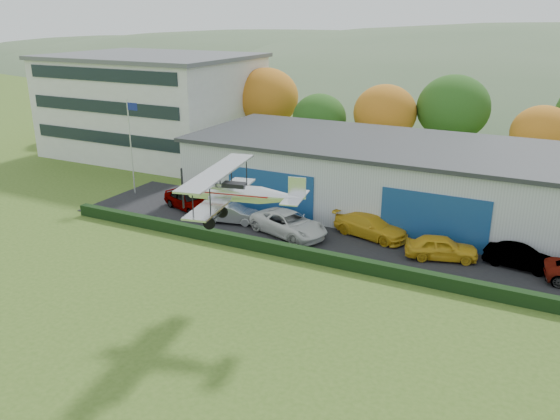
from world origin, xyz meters
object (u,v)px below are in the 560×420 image
at_px(hangar, 453,184).
at_px(car_3, 371,226).
at_px(flagpole, 131,138).
at_px(car_0, 188,199).
at_px(car_1, 232,213).
at_px(car_4, 441,247).
at_px(biplane, 236,191).
at_px(car_5, 520,257).
at_px(office_block, 154,104).
at_px(car_2, 289,224).

distance_m(hangar, car_3, 7.73).
bearing_deg(flagpole, car_0, -11.79).
height_order(flagpole, car_1, flagpole).
xyz_separation_m(car_1, car_4, (14.94, 0.38, 0.06)).
height_order(flagpole, biplane, flagpole).
bearing_deg(biplane, flagpole, 133.74).
height_order(car_3, car_4, car_3).
bearing_deg(flagpole, car_5, -2.04).
distance_m(car_0, car_4, 19.51).
height_order(office_block, car_0, office_block).
relative_size(car_4, car_5, 1.07).
bearing_deg(car_5, car_4, 108.05).
xyz_separation_m(car_1, car_3, (9.87, 1.94, 0.08)).
bearing_deg(car_3, hangar, -18.37).
distance_m(hangar, car_4, 8.14).
distance_m(hangar, office_block, 33.84).
bearing_deg(car_0, car_5, -68.84).
xyz_separation_m(car_0, car_5, (23.97, 0.25, -0.12)).
distance_m(flagpole, car_5, 30.64).
bearing_deg(office_block, flagpole, -58.03).
relative_size(flagpole, car_0, 1.72).
relative_size(office_block, car_3, 3.88).
xyz_separation_m(office_block, car_4, (33.99, -14.88, -4.42)).
height_order(office_block, car_4, office_block).
xyz_separation_m(hangar, office_block, (-33.00, 7.02, 2.56)).
height_order(car_1, car_2, car_2).
height_order(hangar, car_4, hangar).
bearing_deg(car_2, flagpole, 99.23).
bearing_deg(car_2, car_3, -47.78).
height_order(car_5, biplane, biplane).
relative_size(hangar, car_0, 8.74).
xyz_separation_m(car_2, car_5, (14.65, 1.49, -0.12)).
bearing_deg(biplane, hangar, 57.46).
relative_size(flagpole, car_5, 1.95).
xyz_separation_m(hangar, car_0, (-18.51, -7.31, -1.82)).
height_order(car_2, car_3, car_2).
bearing_deg(car_2, biplane, -150.43).
bearing_deg(car_1, hangar, -72.48).
distance_m(car_1, car_2, 4.77).
relative_size(car_2, car_4, 1.31).
distance_m(office_block, flagpole, 15.33).
bearing_deg(car_5, car_1, 101.40).
distance_m(hangar, car_1, 16.32).
relative_size(car_0, car_4, 1.06).
xyz_separation_m(car_1, car_2, (4.76, -0.31, 0.11)).
distance_m(car_0, car_5, 23.98).
xyz_separation_m(car_2, car_4, (10.18, 0.69, -0.05)).
relative_size(hangar, car_1, 9.76).
xyz_separation_m(car_1, car_5, (19.42, 1.18, -0.01)).
relative_size(office_block, car_4, 4.69).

